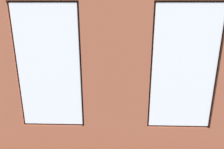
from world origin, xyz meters
name	(u,v)px	position (x,y,z in m)	size (l,w,h in m)	color
ground_plane	(117,105)	(0.00, 0.00, -0.05)	(6.45, 5.42, 0.10)	brown
brick_wall_with_windows	(116,80)	(0.00, 2.33, 1.53)	(5.85, 0.30, 3.14)	#9E5138
white_wall_right	(6,50)	(2.87, 0.20, 1.57)	(0.10, 4.42, 3.14)	white
couch_by_window	(96,123)	(0.43, 1.68, 0.33)	(1.70, 0.87, 0.80)	black
couch_left	(205,104)	(-2.22, 0.68, 0.33)	(0.97, 1.85, 0.80)	black
coffee_table	(103,88)	(0.40, -0.25, 0.36)	(1.23, 0.87, 0.40)	#A87547
cup_ceramic	(98,84)	(0.55, -0.36, 0.45)	(0.07, 0.07, 0.09)	silver
candle_jar	(90,86)	(0.77, -0.12, 0.47)	(0.08, 0.08, 0.13)	#B7333D
table_plant_small	(115,81)	(0.06, -0.40, 0.53)	(0.13, 0.13, 0.23)	gray
remote_gray	(103,86)	(0.40, -0.25, 0.42)	(0.05, 0.17, 0.02)	#59595B
remote_silver	(106,88)	(0.31, -0.12, 0.42)	(0.05, 0.17, 0.02)	#B2B2B7
media_console	(35,87)	(2.57, -0.58, 0.23)	(1.00, 0.42, 0.46)	black
tv_flatscreen	(32,69)	(2.57, -0.58, 0.82)	(1.03, 0.20, 0.72)	black
papasan_chair	(102,72)	(0.52, -1.61, 0.44)	(1.09, 1.09, 0.69)	olive
potted_plant_by_left_couch	(176,84)	(-1.82, -0.67, 0.35)	(0.36, 0.36, 0.53)	brown
potted_plant_corner_near_left	(185,70)	(-2.38, -1.71, 0.51)	(0.70, 0.79, 1.27)	#47423D
potted_plant_beside_window_right	(3,117)	(2.31, 1.78, 0.50)	(0.48, 0.48, 0.75)	#47423D
potted_plant_between_couches	(158,109)	(-0.87, 1.63, 0.67)	(0.74, 0.74, 1.02)	beige
potted_plant_foreground_right	(53,67)	(2.27, -1.66, 0.57)	(0.95, 1.06, 1.30)	gray
potted_plant_mid_room_small	(139,85)	(-0.68, -0.52, 0.37)	(0.26, 0.26, 0.54)	#9E5638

